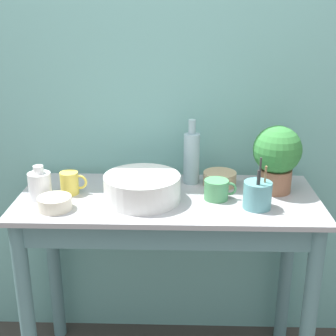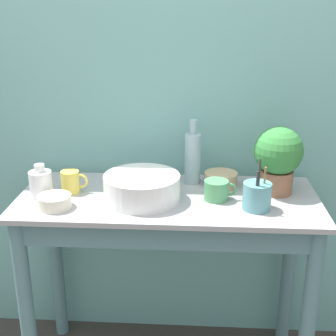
# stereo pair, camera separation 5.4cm
# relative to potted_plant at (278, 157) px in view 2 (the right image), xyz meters

# --- Properties ---
(wall_back) EXTENTS (6.00, 0.05, 2.40)m
(wall_back) POSITION_rel_potted_plant_xyz_m (-0.43, 0.24, 0.21)
(wall_back) COLOR #70ADA8
(wall_back) RESTS_ON ground_plane
(counter_table) EXTENTS (1.19, 0.51, 0.84)m
(counter_table) POSITION_rel_potted_plant_xyz_m (-0.43, -0.09, -0.35)
(counter_table) COLOR slate
(counter_table) RESTS_ON ground_plane
(potted_plant) EXTENTS (0.19, 0.19, 0.27)m
(potted_plant) POSITION_rel_potted_plant_xyz_m (0.00, 0.00, 0.00)
(potted_plant) COLOR #8C5B42
(potted_plant) RESTS_ON counter_table
(bowl_wash_large) EXTENTS (0.30, 0.30, 0.10)m
(bowl_wash_large) POSITION_rel_potted_plant_xyz_m (-0.53, -0.11, -0.10)
(bowl_wash_large) COLOR silver
(bowl_wash_large) RESTS_ON counter_table
(bottle_tall) EXTENTS (0.07, 0.07, 0.27)m
(bottle_tall) POSITION_rel_potted_plant_xyz_m (-0.34, 0.09, -0.04)
(bottle_tall) COLOR #93B2BC
(bottle_tall) RESTS_ON counter_table
(bottle_short) EXTENTS (0.09, 0.09, 0.14)m
(bottle_short) POSITION_rel_potted_plant_xyz_m (-0.93, -0.10, -0.10)
(bottle_short) COLOR white
(bottle_short) RESTS_ON counter_table
(mug_green) EXTENTS (0.13, 0.10, 0.08)m
(mug_green) POSITION_rel_potted_plant_xyz_m (-0.24, -0.09, -0.11)
(mug_green) COLOR #4C935B
(mug_green) RESTS_ON counter_table
(mug_yellow) EXTENTS (0.11, 0.07, 0.09)m
(mug_yellow) POSITION_rel_potted_plant_xyz_m (-0.82, -0.05, -0.11)
(mug_yellow) COLOR #E5CC4C
(mug_yellow) RESTS_ON counter_table
(bowl_small_cream) EXTENTS (0.12, 0.12, 0.05)m
(bowl_small_cream) POSITION_rel_potted_plant_xyz_m (-0.85, -0.20, -0.13)
(bowl_small_cream) COLOR beige
(bowl_small_cream) RESTS_ON counter_table
(bowl_small_tan) EXTENTS (0.14, 0.14, 0.06)m
(bowl_small_tan) POSITION_rel_potted_plant_xyz_m (-0.22, 0.06, -0.12)
(bowl_small_tan) COLOR tan
(bowl_small_tan) RESTS_ON counter_table
(utensil_cup) EXTENTS (0.11, 0.11, 0.21)m
(utensil_cup) POSITION_rel_potted_plant_xyz_m (-0.10, -0.17, -0.10)
(utensil_cup) COLOR #569399
(utensil_cup) RESTS_ON counter_table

